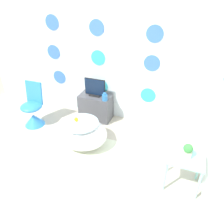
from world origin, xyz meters
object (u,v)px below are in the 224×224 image
object	(u,v)px
chair	(33,112)
bathtub	(82,133)
potted_plant_left	(188,151)
vase	(105,97)
tv	(95,88)

from	to	relation	value
chair	bathtub	bearing A→B (deg)	-10.82
bathtub	chair	xyz separation A→B (m)	(-1.09, 0.21, 0.03)
bathtub	potted_plant_left	world-z (taller)	potted_plant_left
vase	potted_plant_left	world-z (taller)	potted_plant_left
tv	vase	xyz separation A→B (m)	(0.23, -0.11, -0.08)
tv	potted_plant_left	size ratio (longest dim) A/B	2.07
bathtub	vase	size ratio (longest dim) A/B	5.64
vase	potted_plant_left	size ratio (longest dim) A/B	0.77
tv	vase	distance (m)	0.27
chair	vase	distance (m)	1.34
potted_plant_left	chair	bearing A→B (deg)	169.72
tv	bathtub	bearing A→B (deg)	-82.14
tv	vase	world-z (taller)	tv
chair	tv	size ratio (longest dim) A/B	2.03
bathtub	vase	world-z (taller)	vase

